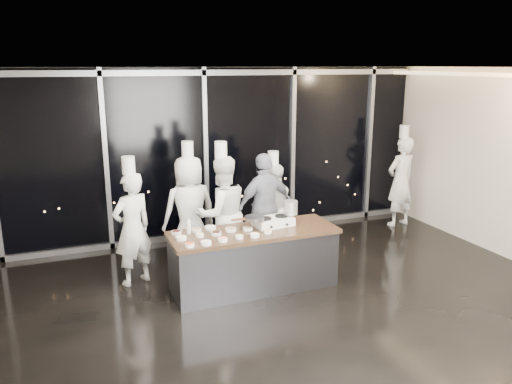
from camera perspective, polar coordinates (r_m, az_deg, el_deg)
ground at (r=6.87m, az=2.54°, el=-13.81°), size 9.00×9.00×0.00m
room_shell at (r=6.21m, az=4.26°, el=5.10°), size 9.02×7.02×3.21m
window_wall at (r=9.43m, az=-5.84°, el=4.26°), size 8.90×0.11×3.20m
demo_counter at (r=7.43m, az=-0.26°, el=-7.68°), size 2.46×0.86×0.90m
stove at (r=7.48m, az=1.98°, el=-3.37°), size 0.61×0.41×0.14m
frying_pan at (r=7.29m, az=-0.24°, el=-3.01°), size 0.52×0.32×0.05m
stock_pot at (r=7.56m, az=3.98°, el=-1.78°), size 0.23×0.23×0.21m
prep_bowls at (r=7.07m, az=-4.62°, el=-4.81°), size 1.36×0.74×0.05m
squeeze_bottle at (r=7.17m, az=-7.71°, el=-3.90°), size 0.06×0.06×0.23m
chef_far_left at (r=7.67m, az=-13.95°, el=-3.96°), size 0.75×0.64×1.96m
chef_left at (r=8.28m, az=-7.60°, el=-2.02°), size 0.94×0.66×2.06m
chef_center at (r=7.98m, az=-3.92°, el=-2.44°), size 0.97×0.80×2.09m
guest at (r=8.43m, az=1.03°, el=-1.68°), size 1.13×0.64×1.82m
chef_right at (r=8.83m, az=1.92°, el=-1.73°), size 0.82×0.67×1.80m
chef_side at (r=10.59m, az=16.20°, el=1.25°), size 0.74×0.55×2.08m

